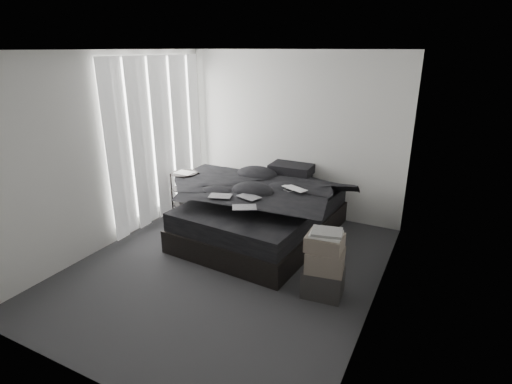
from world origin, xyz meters
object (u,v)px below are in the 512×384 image
at_px(laptop, 292,184).
at_px(box_lower, 323,282).
at_px(bed, 262,225).
at_px(side_stand, 186,195).

xyz_separation_m(laptop, box_lower, (0.84, -1.09, -0.70)).
height_order(bed, side_stand, side_stand).
distance_m(laptop, box_lower, 1.54).
xyz_separation_m(laptop, side_stand, (-1.83, 0.01, -0.48)).
xyz_separation_m(bed, box_lower, (1.27, -1.06, 0.00)).
height_order(side_stand, box_lower, side_stand).
bearing_deg(bed, side_stand, -177.24).
bearing_deg(bed, box_lower, -35.59).
height_order(laptop, side_stand, laptop).
bearing_deg(side_stand, box_lower, -22.39).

